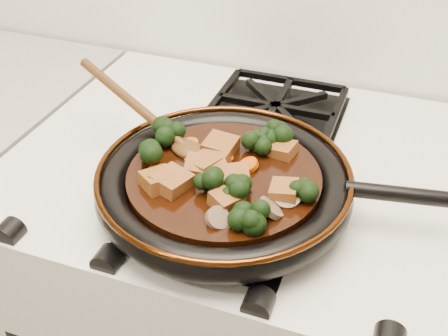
% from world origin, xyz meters
% --- Properties ---
extents(stove, '(0.76, 0.60, 0.90)m').
position_xyz_m(stove, '(0.00, 1.69, 0.45)').
color(stove, silver).
rests_on(stove, ground).
extents(burner_grate_front, '(0.23, 0.23, 0.03)m').
position_xyz_m(burner_grate_front, '(0.00, 1.55, 0.91)').
color(burner_grate_front, black).
rests_on(burner_grate_front, stove).
extents(burner_grate_back, '(0.23, 0.23, 0.03)m').
position_xyz_m(burner_grate_back, '(0.00, 1.83, 0.91)').
color(burner_grate_back, black).
rests_on(burner_grate_back, stove).
extents(skillet, '(0.48, 0.36, 0.05)m').
position_xyz_m(skillet, '(0.00, 1.57, 0.94)').
color(skillet, black).
rests_on(skillet, burner_grate_front).
extents(braising_sauce, '(0.27, 0.27, 0.02)m').
position_xyz_m(braising_sauce, '(0.00, 1.57, 0.95)').
color(braising_sauce, black).
rests_on(braising_sauce, skillet).
extents(tofu_cube_0, '(0.04, 0.04, 0.02)m').
position_xyz_m(tofu_cube_0, '(0.06, 1.64, 0.97)').
color(tofu_cube_0, brown).
rests_on(tofu_cube_0, braising_sauce).
extents(tofu_cube_1, '(0.05, 0.05, 0.02)m').
position_xyz_m(tofu_cube_1, '(-0.03, 1.57, 0.97)').
color(tofu_cube_1, brown).
rests_on(tofu_cube_1, braising_sauce).
extents(tofu_cube_2, '(0.05, 0.05, 0.03)m').
position_xyz_m(tofu_cube_2, '(0.02, 1.55, 0.97)').
color(tofu_cube_2, brown).
rests_on(tofu_cube_2, braising_sauce).
extents(tofu_cube_3, '(0.05, 0.05, 0.03)m').
position_xyz_m(tofu_cube_3, '(0.03, 1.51, 0.97)').
color(tofu_cube_3, brown).
rests_on(tofu_cube_3, braising_sauce).
extents(tofu_cube_4, '(0.05, 0.05, 0.02)m').
position_xyz_m(tofu_cube_4, '(-0.02, 1.57, 0.97)').
color(tofu_cube_4, brown).
rests_on(tofu_cube_4, braising_sauce).
extents(tofu_cube_5, '(0.04, 0.04, 0.03)m').
position_xyz_m(tofu_cube_5, '(0.09, 1.55, 0.97)').
color(tofu_cube_5, brown).
rests_on(tofu_cube_5, braising_sauce).
extents(tofu_cube_6, '(0.05, 0.05, 0.03)m').
position_xyz_m(tofu_cube_6, '(-0.03, 1.56, 0.97)').
color(tofu_cube_6, brown).
rests_on(tofu_cube_6, braising_sauce).
extents(tofu_cube_7, '(0.04, 0.04, 0.03)m').
position_xyz_m(tofu_cube_7, '(-0.02, 1.58, 0.97)').
color(tofu_cube_7, brown).
rests_on(tofu_cube_7, braising_sauce).
extents(tofu_cube_8, '(0.05, 0.05, 0.03)m').
position_xyz_m(tofu_cube_8, '(-0.02, 1.61, 0.97)').
color(tofu_cube_8, brown).
rests_on(tofu_cube_8, braising_sauce).
extents(tofu_cube_9, '(0.06, 0.06, 0.03)m').
position_xyz_m(tofu_cube_9, '(-0.07, 1.51, 0.97)').
color(tofu_cube_9, brown).
rests_on(tofu_cube_9, braising_sauce).
extents(tofu_cube_10, '(0.06, 0.06, 0.03)m').
position_xyz_m(tofu_cube_10, '(-0.06, 1.51, 0.97)').
color(tofu_cube_10, brown).
rests_on(tofu_cube_10, braising_sauce).
extents(broccoli_floret_0, '(0.09, 0.09, 0.06)m').
position_xyz_m(broccoli_floret_0, '(0.03, 1.65, 0.97)').
color(broccoli_floret_0, black).
rests_on(broccoli_floret_0, braising_sauce).
extents(broccoli_floret_1, '(0.07, 0.07, 0.07)m').
position_xyz_m(broccoli_floret_1, '(-0.11, 1.61, 0.97)').
color(broccoli_floret_1, black).
rests_on(broccoli_floret_1, braising_sauce).
extents(broccoli_floret_2, '(0.08, 0.08, 0.05)m').
position_xyz_m(broccoli_floret_2, '(0.03, 1.52, 0.97)').
color(broccoli_floret_2, black).
rests_on(broccoli_floret_2, braising_sauce).
extents(broccoli_floret_3, '(0.08, 0.09, 0.07)m').
position_xyz_m(broccoli_floret_3, '(0.02, 1.64, 0.97)').
color(broccoli_floret_3, black).
rests_on(broccoli_floret_3, braising_sauce).
extents(broccoli_floret_4, '(0.09, 0.09, 0.07)m').
position_xyz_m(broccoli_floret_4, '(0.05, 1.67, 0.97)').
color(broccoli_floret_4, black).
rests_on(broccoli_floret_4, braising_sauce).
extents(broccoli_floret_5, '(0.09, 0.09, 0.07)m').
position_xyz_m(broccoli_floret_5, '(-0.11, 1.56, 0.97)').
color(broccoli_floret_5, black).
rests_on(broccoli_floret_5, braising_sauce).
extents(broccoli_floret_6, '(0.08, 0.08, 0.06)m').
position_xyz_m(broccoli_floret_6, '(0.11, 1.55, 0.97)').
color(broccoli_floret_6, black).
rests_on(broccoli_floret_6, braising_sauce).
extents(broccoli_floret_7, '(0.07, 0.07, 0.07)m').
position_xyz_m(broccoli_floret_7, '(0.06, 1.48, 0.97)').
color(broccoli_floret_7, black).
rests_on(broccoli_floret_7, braising_sauce).
extents(broccoli_floret_8, '(0.08, 0.08, 0.07)m').
position_xyz_m(broccoli_floret_8, '(-0.00, 1.53, 0.97)').
color(broccoli_floret_8, black).
rests_on(broccoli_floret_8, braising_sauce).
extents(carrot_coin_0, '(0.03, 0.03, 0.02)m').
position_xyz_m(carrot_coin_0, '(-0.03, 1.57, 0.96)').
color(carrot_coin_0, '#C14405').
rests_on(carrot_coin_0, braising_sauce).
extents(carrot_coin_1, '(0.03, 0.03, 0.02)m').
position_xyz_m(carrot_coin_1, '(0.03, 1.59, 0.96)').
color(carrot_coin_1, '#C14405').
rests_on(carrot_coin_1, braising_sauce).
extents(carrot_coin_2, '(0.03, 0.03, 0.01)m').
position_xyz_m(carrot_coin_2, '(-0.07, 1.61, 0.96)').
color(carrot_coin_2, '#C14405').
rests_on(carrot_coin_2, braising_sauce).
extents(carrot_coin_3, '(0.03, 0.03, 0.01)m').
position_xyz_m(carrot_coin_3, '(-0.09, 1.54, 0.96)').
color(carrot_coin_3, '#C14405').
rests_on(carrot_coin_3, braising_sauce).
extents(carrot_coin_4, '(0.03, 0.03, 0.02)m').
position_xyz_m(carrot_coin_4, '(-0.01, 1.60, 0.96)').
color(carrot_coin_4, '#C14405').
rests_on(carrot_coin_4, braising_sauce).
extents(mushroom_slice_0, '(0.04, 0.04, 0.02)m').
position_xyz_m(mushroom_slice_0, '(0.10, 1.54, 0.97)').
color(mushroom_slice_0, brown).
rests_on(mushroom_slice_0, braising_sauce).
extents(mushroom_slice_1, '(0.04, 0.04, 0.02)m').
position_xyz_m(mushroom_slice_1, '(0.03, 1.47, 0.97)').
color(mushroom_slice_1, brown).
rests_on(mushroom_slice_1, braising_sauce).
extents(mushroom_slice_2, '(0.05, 0.05, 0.03)m').
position_xyz_m(mushroom_slice_2, '(0.08, 1.51, 0.97)').
color(mushroom_slice_2, brown).
rests_on(mushroom_slice_2, braising_sauce).
extents(wooden_spoon, '(0.15, 0.08, 0.24)m').
position_xyz_m(wooden_spoon, '(-0.13, 1.62, 0.98)').
color(wooden_spoon, '#4C2C10').
rests_on(wooden_spoon, braising_sauce).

